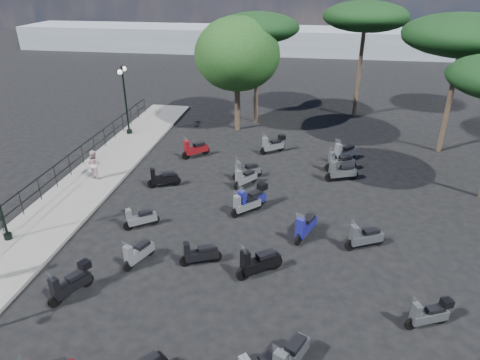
# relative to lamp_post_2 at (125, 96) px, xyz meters

# --- Properties ---
(ground) EXTENTS (120.00, 120.00, 0.00)m
(ground) POSITION_rel_lamp_post_2_xyz_m (7.26, -11.37, -2.64)
(ground) COLOR black
(ground) RESTS_ON ground
(sidewalk) EXTENTS (3.00, 30.00, 0.15)m
(sidewalk) POSITION_rel_lamp_post_2_xyz_m (0.76, -8.37, -2.56)
(sidewalk) COLOR slate
(sidewalk) RESTS_ON ground
(railing) EXTENTS (0.04, 26.04, 1.10)m
(railing) POSITION_rel_lamp_post_2_xyz_m (-0.54, -8.57, -1.74)
(railing) COLOR black
(railing) RESTS_ON sidewalk
(lamp_post_2) EXTENTS (0.45, 1.28, 4.36)m
(lamp_post_2) POSITION_rel_lamp_post_2_xyz_m (0.00, 0.00, 0.00)
(lamp_post_2) COLOR black
(lamp_post_2) RESTS_ON sidewalk
(pedestrian_far) EXTENTS (0.84, 0.71, 1.51)m
(pedestrian_far) POSITION_rel_lamp_post_2_xyz_m (0.89, -6.63, -1.73)
(pedestrian_far) COLOR beige
(pedestrian_far) RESTS_ON sidewalk
(scooter_1) EXTENTS (0.95, 1.56, 1.35)m
(scooter_1) POSITION_rel_lamp_post_2_xyz_m (4.10, -14.97, -2.13)
(scooter_1) COLOR black
(scooter_1) RESTS_ON ground
(scooter_2) EXTENTS (1.31, 1.00, 1.23)m
(scooter_2) POSITION_rel_lamp_post_2_xyz_m (4.81, -10.58, -2.21)
(scooter_2) COLOR black
(scooter_2) RESTS_ON ground
(scooter_3) EXTENTS (1.56, 0.89, 1.33)m
(scooter_3) POSITION_rel_lamp_post_2_xyz_m (4.56, -6.80, -2.17)
(scooter_3) COLOR black
(scooter_3) RESTS_ON ground
(scooter_6) EXTENTS (0.81, 1.52, 1.28)m
(scooter_6) POSITION_rel_lamp_post_2_xyz_m (5.64, -12.94, -2.19)
(scooter_6) COLOR black
(scooter_6) RESTS_ON ground
(scooter_7) EXTENTS (1.50, 0.82, 1.27)m
(scooter_7) POSITION_rel_lamp_post_2_xyz_m (7.88, -12.64, -2.19)
(scooter_7) COLOR black
(scooter_7) RESTS_ON ground
(scooter_8) EXTENTS (1.05, 1.35, 1.28)m
(scooter_8) POSITION_rel_lamp_post_2_xyz_m (8.59, -6.08, -2.19)
(scooter_8) COLOR black
(scooter_8) RESTS_ON ground
(scooter_9) EXTENTS (1.38, 1.32, 1.43)m
(scooter_9) POSITION_rel_lamp_post_2_xyz_m (5.19, -2.86, -2.14)
(scooter_9) COLOR black
(scooter_9) RESTS_ON ground
(scooter_12) EXTENTS (1.24, 1.24, 1.31)m
(scooter_12) POSITION_rel_lamp_post_2_xyz_m (9.02, -8.77, -2.18)
(scooter_12) COLOR black
(scooter_12) RESTS_ON ground
(scooter_13) EXTENTS (1.45, 1.03, 1.33)m
(scooter_13) POSITION_rel_lamp_post_2_xyz_m (8.55, -5.23, -2.17)
(scooter_13) COLOR black
(scooter_13) RESTS_ON ground
(scooter_14) EXTENTS (1.44, 1.15, 1.34)m
(scooter_14) POSITION_rel_lamp_post_2_xyz_m (9.57, -1.51, -2.13)
(scooter_14) COLOR black
(scooter_14) RESTS_ON ground
(scooter_16) EXTENTS (1.00, 1.70, 1.47)m
(scooter_16) POSITION_rel_lamp_post_2_xyz_m (11.39, -16.85, -2.13)
(scooter_16) COLOR black
(scooter_16) RESTS_ON ground
(scooter_17) EXTENTS (1.56, 1.24, 1.49)m
(scooter_17) POSITION_rel_lamp_post_2_xyz_m (10.08, -12.90, -2.12)
(scooter_17) COLOR black
(scooter_17) RESTS_ON ground
(scooter_18) EXTENTS (0.90, 1.71, 1.43)m
(scooter_18) POSITION_rel_lamp_post_2_xyz_m (11.65, -10.25, -2.14)
(scooter_18) COLOR black
(scooter_18) RESTS_ON ground
(scooter_19) EXTENTS (1.29, 1.54, 1.47)m
(scooter_19) POSITION_rel_lamp_post_2_xyz_m (9.23, -8.38, -2.08)
(scooter_19) COLOR black
(scooter_19) RESTS_ON ground
(scooter_20) EXTENTS (1.73, 0.90, 1.45)m
(scooter_20) POSITION_rel_lamp_post_2_xyz_m (13.36, -3.48, -2.13)
(scooter_20) COLOR black
(scooter_20) RESTS_ON ground
(scooter_23) EXTENTS (1.43, 0.79, 1.21)m
(scooter_23) POSITION_rel_lamp_post_2_xyz_m (15.45, -14.53, -2.18)
(scooter_23) COLOR black
(scooter_23) RESTS_ON ground
(scooter_24) EXTENTS (1.60, 0.94, 1.38)m
(scooter_24) POSITION_rel_lamp_post_2_xyz_m (13.94, -10.63, -2.16)
(scooter_24) COLOR black
(scooter_24) RESTS_ON ground
(scooter_25) EXTENTS (1.73, 0.87, 1.44)m
(scooter_25) POSITION_rel_lamp_post_2_xyz_m (13.36, -4.70, -2.14)
(scooter_25) COLOR black
(scooter_25) RESTS_ON ground
(scooter_26) EXTENTS (1.41, 1.39, 1.49)m
(scooter_26) POSITION_rel_lamp_post_2_xyz_m (13.65, -2.15, -2.12)
(scooter_26) COLOR black
(scooter_26) RESTS_ON ground
(broadleaf_tree) EXTENTS (5.45, 5.45, 7.32)m
(broadleaf_tree) POSITION_rel_lamp_post_2_xyz_m (6.81, 2.32, 2.36)
(broadleaf_tree) COLOR #38281E
(broadleaf_tree) RESTS_ON ground
(pine_0) EXTENTS (5.75, 5.75, 8.00)m
(pine_0) POSITION_rel_lamp_post_2_xyz_m (14.89, 6.49, 4.32)
(pine_0) COLOR #38281E
(pine_0) RESTS_ON ground
(pine_1) EXTENTS (6.49, 6.49, 7.81)m
(pine_1) POSITION_rel_lamp_post_2_xyz_m (19.39, 0.35, 4.02)
(pine_1) COLOR #38281E
(pine_1) RESTS_ON ground
(pine_2) EXTENTS (5.51, 5.51, 7.41)m
(pine_2) POSITION_rel_lamp_post_2_xyz_m (7.85, 4.05, 3.78)
(pine_2) COLOR #38281E
(pine_2) RESTS_ON ground
(distant_hills) EXTENTS (70.00, 8.00, 3.00)m
(distant_hills) POSITION_rel_lamp_post_2_xyz_m (7.26, 33.63, -1.14)
(distant_hills) COLOR gray
(distant_hills) RESTS_ON ground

